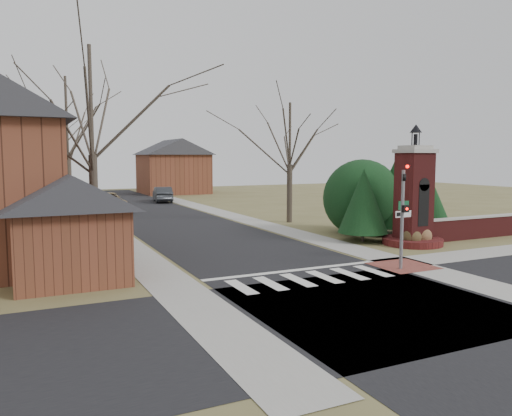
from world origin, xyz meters
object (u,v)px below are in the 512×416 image
traffic_signal_pole (403,209)px  brick_gate_monument (414,205)px  sign_post (403,218)px  pickup_truck (107,202)px  distant_car (163,194)px

traffic_signal_pole → brick_gate_monument: bearing=43.2°
sign_post → brick_gate_monument: brick_gate_monument is taller
traffic_signal_pole → pickup_truck: traffic_signal_pole is taller
sign_post → pickup_truck: (-8.99, 26.69, -1.12)m
sign_post → pickup_truck: size_ratio=0.46×
traffic_signal_pole → sign_post: traffic_signal_pole is taller
traffic_signal_pole → distant_car: (-0.90, 35.47, -1.79)m
brick_gate_monument → distant_car: (-5.60, 31.05, -1.36)m
traffic_signal_pole → brick_gate_monument: 6.47m
traffic_signal_pole → sign_post: bearing=47.6°
brick_gate_monument → pickup_truck: brick_gate_monument is taller
pickup_truck → sign_post: bearing=-71.0°
distant_car → sign_post: bearing=102.2°
brick_gate_monument → traffic_signal_pole: bearing=-136.8°
sign_post → brick_gate_monument: bearing=41.4°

